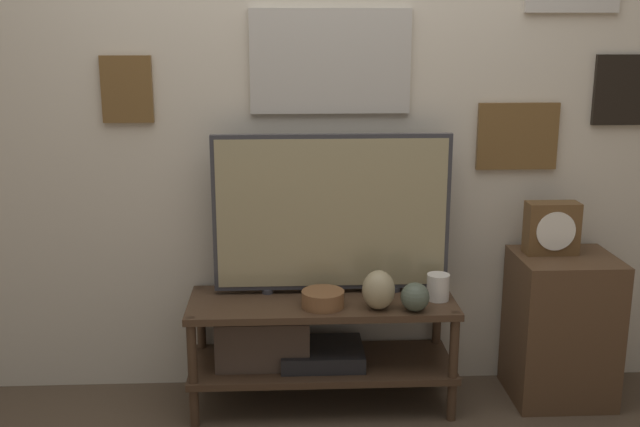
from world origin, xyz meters
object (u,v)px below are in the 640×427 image
at_px(vase_urn_stoneware, 379,290).
at_px(television, 332,213).
at_px(vase_wide_bowl, 323,299).
at_px(vase_round_glass, 415,297).
at_px(mantel_clock, 552,228).
at_px(candle_jar, 438,287).

bearing_deg(vase_urn_stoneware, television, 131.16).
xyz_separation_m(vase_wide_bowl, vase_urn_stoneware, (0.23, -0.04, 0.05)).
bearing_deg(vase_wide_bowl, vase_round_glass, -9.58).
relative_size(vase_round_glass, vase_urn_stoneware, 0.72).
bearing_deg(vase_wide_bowl, television, 75.19).
bearing_deg(mantel_clock, vase_urn_stoneware, -166.84).
bearing_deg(vase_round_glass, vase_urn_stoneware, 169.39).
distance_m(candle_jar, mantel_clock, 0.57).
xyz_separation_m(television, vase_round_glass, (0.33, -0.24, -0.30)).
distance_m(vase_wide_bowl, vase_round_glass, 0.38).
height_order(vase_wide_bowl, mantel_clock, mantel_clock).
height_order(vase_round_glass, mantel_clock, mantel_clock).
bearing_deg(vase_round_glass, candle_jar, 45.64).
height_order(television, mantel_clock, television).
height_order(television, vase_wide_bowl, television).
height_order(vase_urn_stoneware, mantel_clock, mantel_clock).
height_order(candle_jar, mantel_clock, mantel_clock).
xyz_separation_m(television, mantel_clock, (0.96, -0.03, -0.07)).
distance_m(vase_round_glass, mantel_clock, 0.70).
distance_m(vase_wide_bowl, vase_urn_stoneware, 0.24).
xyz_separation_m(vase_wide_bowl, candle_jar, (0.50, 0.06, 0.02)).
bearing_deg(vase_wide_bowl, candle_jar, 6.90).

